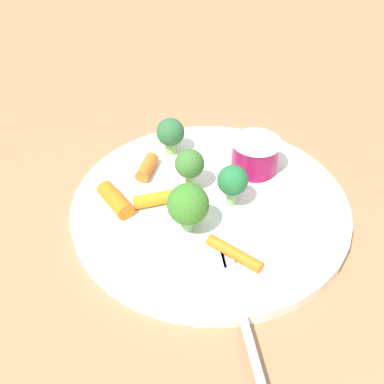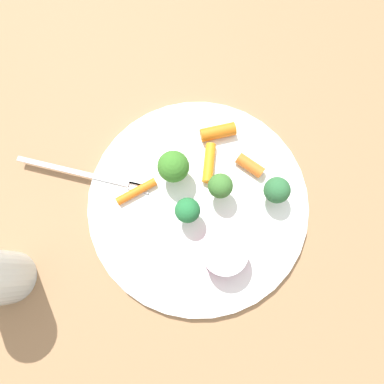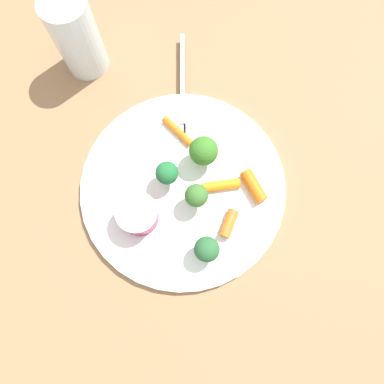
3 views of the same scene
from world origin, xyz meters
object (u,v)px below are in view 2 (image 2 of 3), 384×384
(broccoli_floret_0, at_px, (277,190))
(carrot_stick_1, at_px, (250,165))
(plate, at_px, (198,202))
(fork, at_px, (85,174))
(carrot_stick_2, at_px, (205,162))
(carrot_stick_0, at_px, (136,191))
(sauce_cup, at_px, (224,253))
(broccoli_floret_1, at_px, (173,167))
(broccoli_floret_3, at_px, (188,211))
(broccoli_floret_2, at_px, (220,186))
(carrot_stick_3, at_px, (217,132))

(broccoli_floret_0, distance_m, carrot_stick_1, 0.05)
(plate, xyz_separation_m, fork, (0.01, -0.15, 0.01))
(broccoli_floret_0, distance_m, carrot_stick_2, 0.10)
(carrot_stick_0, bearing_deg, fork, -93.25)
(sauce_cup, relative_size, broccoli_floret_1, 1.04)
(carrot_stick_0, bearing_deg, carrot_stick_1, 119.18)
(carrot_stick_2, bearing_deg, broccoli_floret_3, -2.31)
(carrot_stick_1, distance_m, fork, 0.22)
(carrot_stick_1, bearing_deg, carrot_stick_2, -79.11)
(carrot_stick_1, relative_size, fork, 0.21)
(plate, bearing_deg, sauce_cup, 39.86)
(sauce_cup, bearing_deg, fork, -104.02)
(sauce_cup, bearing_deg, carrot_stick_0, -109.84)
(broccoli_floret_1, relative_size, broccoli_floret_3, 1.13)
(plate, bearing_deg, broccoli_floret_2, 131.01)
(broccoli_floret_0, bearing_deg, broccoli_floret_3, -60.77)
(broccoli_floret_1, xyz_separation_m, carrot_stick_2, (-0.03, 0.03, -0.02))
(carrot_stick_0, distance_m, carrot_stick_3, 0.13)
(sauce_cup, xyz_separation_m, broccoli_floret_1, (-0.08, -0.09, 0.01))
(sauce_cup, xyz_separation_m, carrot_stick_1, (-0.12, 0.01, -0.01))
(plate, xyz_separation_m, broccoli_floret_1, (-0.03, -0.04, 0.04))
(broccoli_floret_3, height_order, carrot_stick_1, broccoli_floret_3)
(broccoli_floret_2, distance_m, fork, 0.18)
(broccoli_floret_0, relative_size, fork, 0.24)
(plate, xyz_separation_m, broccoli_floret_0, (-0.03, 0.09, 0.03))
(sauce_cup, distance_m, broccoli_floret_2, 0.08)
(sauce_cup, bearing_deg, broccoli_floret_0, 154.64)
(carrot_stick_0, xyz_separation_m, fork, (-0.00, -0.07, -0.00))
(sauce_cup, height_order, broccoli_floret_1, broccoli_floret_1)
(sauce_cup, xyz_separation_m, fork, (-0.05, -0.20, -0.02))
(broccoli_floret_2, bearing_deg, carrot_stick_3, -163.83)
(carrot_stick_1, distance_m, carrot_stick_2, 0.06)
(broccoli_floret_1, bearing_deg, broccoli_floret_3, 33.92)
(broccoli_floret_1, distance_m, carrot_stick_1, 0.10)
(carrot_stick_2, distance_m, fork, 0.16)
(broccoli_floret_3, xyz_separation_m, carrot_stick_3, (-0.12, 0.01, -0.02))
(carrot_stick_2, bearing_deg, fork, -68.32)
(sauce_cup, height_order, carrot_stick_2, sauce_cup)
(broccoli_floret_3, bearing_deg, carrot_stick_2, 177.69)
(fork, bearing_deg, carrot_stick_2, 111.68)
(broccoli_floret_1, bearing_deg, carrot_stick_2, 126.26)
(broccoli_floret_1, height_order, carrot_stick_0, broccoli_floret_1)
(carrot_stick_1, bearing_deg, broccoli_floret_3, -35.82)
(broccoli_floret_0, xyz_separation_m, broccoli_floret_3, (0.05, -0.10, 0.00))
(plate, distance_m, broccoli_floret_1, 0.06)
(carrot_stick_1, bearing_deg, broccoli_floret_0, 51.67)
(broccoli_floret_2, xyz_separation_m, carrot_stick_0, (0.03, -0.10, -0.03))
(broccoli_floret_3, xyz_separation_m, carrot_stick_0, (-0.01, -0.07, -0.02))
(carrot_stick_0, bearing_deg, broccoli_floret_3, 82.08)
(broccoli_floret_1, xyz_separation_m, broccoli_floret_3, (0.05, 0.03, -0.00))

